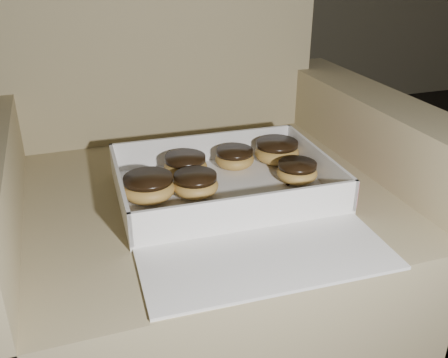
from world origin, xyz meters
TOP-DOWN VIEW (x-y plane):
  - armchair at (-0.51, 0.83)m, footprint 0.84×0.71m
  - bakery_box at (-0.48, 0.70)m, footprint 0.38×0.44m
  - donut_a at (-0.43, 0.82)m, footprint 0.07×0.07m
  - donut_b at (-0.53, 0.73)m, footprint 0.08×0.08m
  - donut_c at (-0.34, 0.72)m, footprint 0.07×0.07m
  - donut_d at (-0.61, 0.74)m, footprint 0.09×0.09m
  - donut_e at (-0.53, 0.81)m, footprint 0.08×0.08m
  - donut_f at (-0.34, 0.81)m, footprint 0.09×0.09m
  - crumb_a at (-0.37, 0.71)m, footprint 0.01×0.01m
  - crumb_b at (-0.49, 0.69)m, footprint 0.01×0.01m
  - crumb_c at (-0.38, 0.66)m, footprint 0.01×0.01m

SIDE VIEW (x-z plane):
  - armchair at x=-0.51m, z-range -0.16..0.71m
  - crumb_a at x=-0.37m, z-range 0.40..0.40m
  - crumb_b at x=-0.49m, z-range 0.40..0.40m
  - crumb_c at x=-0.38m, z-range 0.40..0.40m
  - bakery_box at x=-0.48m, z-range 0.37..0.44m
  - donut_c at x=-0.34m, z-range 0.40..0.44m
  - donut_a at x=-0.43m, z-range 0.40..0.44m
  - donut_b at x=-0.53m, z-range 0.40..0.44m
  - donut_e at x=-0.53m, z-range 0.40..0.44m
  - donut_f at x=-0.34m, z-range 0.40..0.45m
  - donut_d at x=-0.61m, z-range 0.40..0.45m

